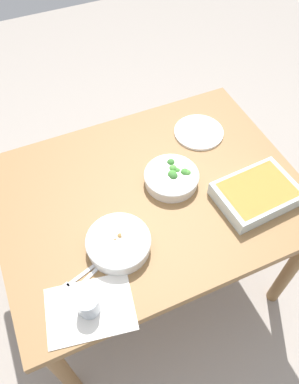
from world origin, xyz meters
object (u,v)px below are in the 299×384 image
side_plate (199,132)px  fork_on_table (77,279)px  baking_dish (257,193)px  spoon_by_stew (104,262)px  broccoli_bowl (172,177)px  drink_cup (89,305)px  stew_bowl (119,243)px

side_plate → fork_on_table: (-0.71, -0.45, -0.00)m
baking_dish → spoon_by_stew: bearing=-178.1°
spoon_by_stew → fork_on_table: (-0.10, -0.02, -0.00)m
spoon_by_stew → baking_dish: bearing=1.9°
broccoli_bowl → spoon_by_stew: (-0.37, -0.23, -0.03)m
fork_on_table → drink_cup: bearing=-85.7°
fork_on_table → side_plate: bearing=32.4°
drink_cup → spoon_by_stew: 0.17m
baking_dish → spoon_by_stew: (-0.63, -0.02, -0.03)m
baking_dish → drink_cup: drink_cup is taller
baking_dish → spoon_by_stew: baking_dish is taller
broccoli_bowl → side_plate: bearing=40.8°
side_plate → fork_on_table: size_ratio=1.26×
spoon_by_stew → side_plate: bearing=35.4°
side_plate → spoon_by_stew: 0.74m
baking_dish → stew_bowl: bearing=178.6°
broccoli_bowl → fork_on_table: size_ratio=1.26×
broccoli_bowl → spoon_by_stew: bearing=-148.5°
baking_dish → broccoli_bowl: bearing=141.8°
baking_dish → fork_on_table: 0.74m
baking_dish → fork_on_table: bearing=-176.7°
stew_bowl → baking_dish: bearing=-1.4°
drink_cup → baking_dish: bearing=12.2°
fork_on_table → baking_dish: bearing=3.3°
fork_on_table → stew_bowl: bearing=17.6°
stew_bowl → baking_dish: size_ratio=0.73×
broccoli_bowl → spoon_by_stew: broccoli_bowl is taller
broccoli_bowl → fork_on_table: bearing=-152.4°
drink_cup → stew_bowl: bearing=45.8°
baking_dish → fork_on_table: baking_dish is taller
broccoli_bowl → baking_dish: (0.26, -0.21, 0.00)m
broccoli_bowl → drink_cup: 0.59m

